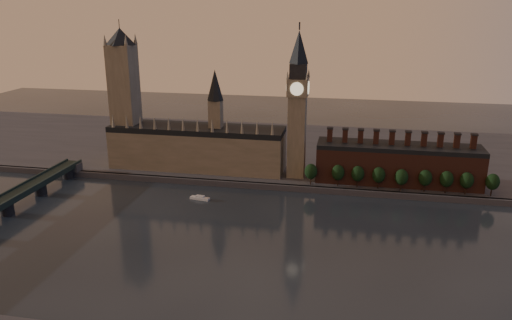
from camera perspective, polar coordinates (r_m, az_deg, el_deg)
The scene contains 16 objects.
ground at distance 263.21m, azimuth -0.47°, elevation -10.28°, with size 900.00×900.00×0.00m, color black.
north_bank at distance 426.42m, azimuth 4.28°, elevation 0.97°, with size 900.00×182.00×4.00m.
palace_of_westminster at distance 374.58m, azimuth -6.66°, elevation 1.69°, with size 130.00×30.30×74.00m.
victoria_tower at distance 386.86m, azimuth -14.80°, elevation 7.43°, with size 24.00×24.00×108.00m.
big_ben at distance 346.61m, azimuth 4.77°, elevation 6.46°, with size 15.00×15.00×107.00m.
chimney_block at distance 355.74m, azimuth 15.89°, elevation -0.36°, with size 110.00×25.00×37.00m.
embankment_tree_0 at distance 340.85m, azimuth 6.30°, elevation -1.32°, with size 8.60×8.60×14.88m.
embankment_tree_1 at distance 341.30m, azimuth 9.36°, elevation -1.43°, with size 8.60×8.60×14.88m.
embankment_tree_2 at distance 341.51m, azimuth 11.56°, elevation -1.54°, with size 8.60×8.60×14.88m.
embankment_tree_3 at distance 342.05m, azimuth 13.85°, elevation -1.67°, with size 8.60×8.60×14.88m.
embankment_tree_4 at distance 341.65m, azimuth 16.29°, elevation -1.90°, with size 8.60×8.60×14.88m.
embankment_tree_5 at distance 344.91m, azimuth 18.79°, elevation -1.95°, with size 8.60×8.60×14.88m.
embankment_tree_6 at distance 347.35m, azimuth 20.96°, elevation -2.05°, with size 8.60×8.60×14.88m.
embankment_tree_7 at distance 349.64m, azimuth 22.95°, elevation -2.16°, with size 8.60×8.60×14.88m.
embankment_tree_8 at distance 353.58m, azimuth 25.43°, elevation -2.27°, with size 8.60×8.60×14.88m.
river_boat at distance 329.25m, azimuth -6.43°, elevation -4.33°, with size 13.47×5.77×2.61m.
Camera 1 is at (46.53, -228.43, 122.21)m, focal length 35.00 mm.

